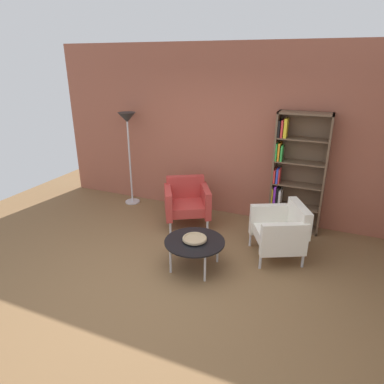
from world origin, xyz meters
The scene contains 8 objects.
ground_plane centered at (0.00, 0.00, 0.00)m, with size 8.32×8.32×0.00m, color brown.
brick_back_panel centered at (0.00, 2.46, 1.45)m, with size 6.40×0.12×2.90m, color #9E5642.
bookshelf_tall centered at (1.28, 2.25, 0.93)m, with size 0.80×0.30×1.90m.
coffee_table_low centered at (0.29, 0.52, 0.37)m, with size 0.80×0.80×0.40m.
decorative_bowl centered at (0.29, 0.52, 0.43)m, with size 0.32×0.32×0.05m.
armchair_near_window centered at (-0.35, 1.69, 0.41)m, with size 0.93×0.91×0.78m.
armchair_spare_guest centered at (1.29, 1.26, 0.41)m, with size 0.90×0.92×0.78m.
floor_lamp_torchiere centered at (-1.70, 2.13, 1.45)m, with size 0.32×0.32×1.74m.
Camera 1 is at (1.81, -3.13, 2.63)m, focal length 32.06 mm.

